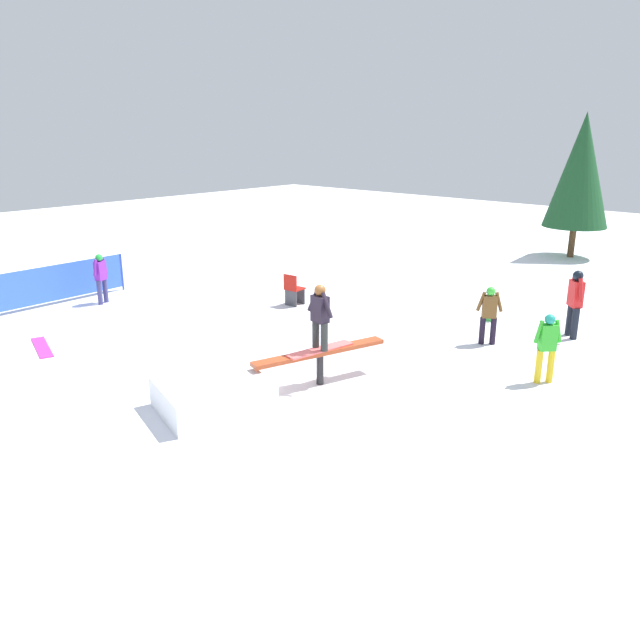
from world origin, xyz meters
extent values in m
plane|color=white|center=(0.00, 0.00, 0.00)|extent=(60.00, 60.00, 0.00)
cylinder|color=black|center=(0.00, 0.00, 0.30)|extent=(0.14, 0.14, 0.61)
cube|color=#A53F1E|center=(0.00, 0.00, 0.65)|extent=(2.76, 1.08, 0.08)
cube|color=white|center=(-2.08, 0.63, 0.27)|extent=(2.16, 1.96, 0.54)
cube|color=#E95F5D|center=(0.00, 0.00, 0.70)|extent=(1.45, 0.54, 0.03)
cylinder|color=#2A2D2C|center=(-0.02, -0.13, 0.99)|extent=(0.14, 0.14, 0.53)
cylinder|color=#2A2D2C|center=(0.02, 0.13, 0.99)|extent=(0.14, 0.14, 0.53)
cube|color=black|center=(0.00, 0.00, 1.50)|extent=(0.26, 0.37, 0.50)
cylinder|color=black|center=(-0.04, -0.21, 1.62)|extent=(0.14, 0.32, 0.46)
cylinder|color=black|center=(0.04, 0.21, 1.62)|extent=(0.14, 0.32, 0.46)
sphere|color=brown|center=(0.00, 0.00, 1.86)|extent=(0.21, 0.21, 0.21)
cylinder|color=#3C3A6D|center=(0.29, 8.36, 0.34)|extent=(0.13, 0.13, 0.67)
cylinder|color=#3C3A6D|center=(0.06, 8.26, 0.34)|extent=(0.13, 0.13, 0.67)
cube|color=purple|center=(0.18, 8.31, 0.93)|extent=(0.36, 0.30, 0.52)
cylinder|color=purple|center=(0.36, 8.39, 1.05)|extent=(0.19, 0.14, 0.46)
cylinder|color=purple|center=(-0.01, 8.24, 1.05)|extent=(0.19, 0.14, 0.46)
sphere|color=green|center=(0.18, 8.31, 1.29)|extent=(0.20, 0.20, 0.20)
cylinder|color=black|center=(4.18, -1.18, 0.32)|extent=(0.13, 0.13, 0.63)
cylinder|color=black|center=(4.32, -1.38, 0.32)|extent=(0.13, 0.13, 0.63)
cube|color=brown|center=(4.25, -1.28, 0.88)|extent=(0.34, 0.37, 0.51)
cylinder|color=brown|center=(4.14, -1.12, 1.00)|extent=(0.18, 0.21, 0.45)
cylinder|color=brown|center=(4.36, -1.44, 1.00)|extent=(0.18, 0.21, 0.45)
sphere|color=green|center=(4.25, -1.28, 1.24)|extent=(0.20, 0.20, 0.20)
cylinder|color=gold|center=(2.85, -3.08, 0.33)|extent=(0.13, 0.13, 0.67)
cylinder|color=gold|center=(3.03, -3.24, 0.33)|extent=(0.13, 0.13, 0.67)
cube|color=green|center=(2.94, -3.16, 0.92)|extent=(0.36, 0.35, 0.51)
cylinder|color=green|center=(2.80, -3.03, 1.04)|extent=(0.18, 0.17, 0.45)
cylinder|color=green|center=(3.09, -3.29, 1.04)|extent=(0.18, 0.17, 0.45)
sphere|color=teal|center=(2.94, -3.16, 1.28)|extent=(0.20, 0.20, 0.20)
cylinder|color=black|center=(5.91, -2.62, 0.38)|extent=(0.16, 0.16, 0.75)
cylinder|color=black|center=(6.12, -2.42, 0.38)|extent=(0.16, 0.16, 0.75)
cube|color=red|center=(6.01, -2.52, 1.05)|extent=(0.43, 0.43, 0.61)
cylinder|color=red|center=(5.84, -2.68, 1.19)|extent=(0.24, 0.24, 0.55)
cylinder|color=red|center=(6.18, -2.36, 1.19)|extent=(0.24, 0.24, 0.55)
sphere|color=black|center=(6.01, -2.52, 1.48)|extent=(0.24, 0.24, 0.24)
cube|color=#D22FA0|center=(-2.66, 5.98, 0.01)|extent=(0.72, 1.54, 0.02)
cube|color=#3F3F44|center=(3.84, 4.25, 0.22)|extent=(0.07, 0.40, 0.44)
cube|color=#3F3F44|center=(3.48, 4.21, 0.22)|extent=(0.07, 0.40, 0.44)
cube|color=#B31B12|center=(3.66, 4.23, 0.46)|extent=(0.48, 0.48, 0.04)
cube|color=#B31B12|center=(3.46, 4.21, 0.68)|extent=(0.08, 0.44, 0.40)
cube|color=green|center=(6.00, -0.49, 0.17)|extent=(0.35, 0.30, 0.34)
cylinder|color=blue|center=(1.36, 9.24, 0.55)|extent=(0.06, 0.06, 1.10)
cube|color=blue|center=(-0.67, 9.19, 0.61)|extent=(4.07, 0.11, 0.99)
cylinder|color=#4C331E|center=(15.33, 1.07, 0.58)|extent=(0.24, 0.24, 1.15)
cone|color=#194723|center=(15.33, 1.07, 3.19)|extent=(2.30, 2.30, 4.08)
camera|label=1|loc=(-8.23, -7.42, 4.76)|focal=35.00mm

